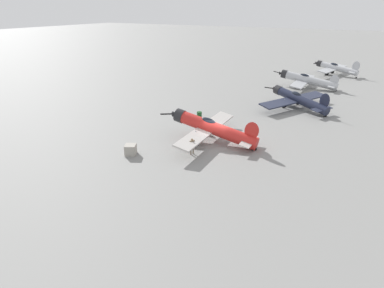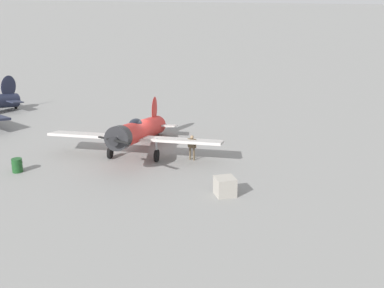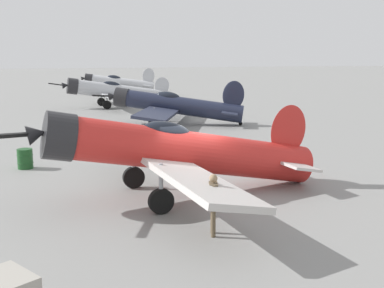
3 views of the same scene
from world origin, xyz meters
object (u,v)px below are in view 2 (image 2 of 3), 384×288
Objects in this scene: ground_crew_mechanic at (192,145)px; equipment_crate at (225,186)px; airplane_foreground at (138,132)px; fuel_drum at (17,165)px.

ground_crew_mechanic is 6.14m from equipment_crate.
airplane_foreground is 8.00m from fuel_drum.
ground_crew_mechanic reaches higher than fuel_drum.
airplane_foreground is 8.94m from equipment_crate.
equipment_crate is 13.16m from fuel_drum.
airplane_foreground is at bearing -129.38° from equipment_crate.
equipment_crate is 1.67× the size of fuel_drum.
airplane_foreground reaches higher than ground_crew_mechanic.
ground_crew_mechanic is 1.97× the size of fuel_drum.
airplane_foreground reaches higher than equipment_crate.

